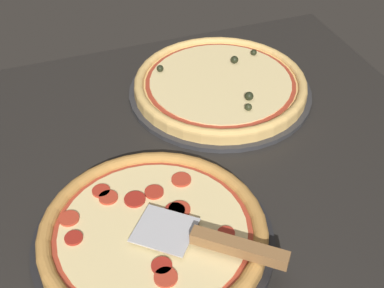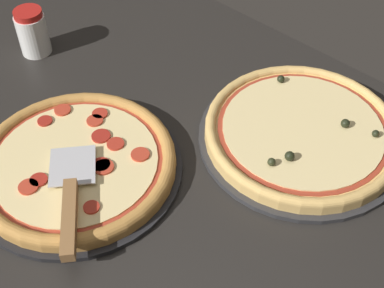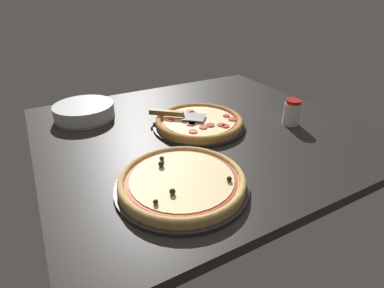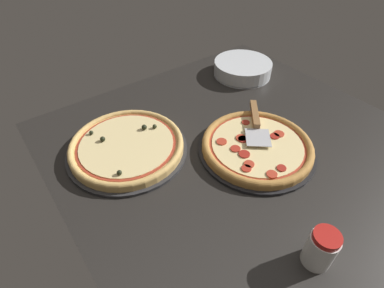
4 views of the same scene
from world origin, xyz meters
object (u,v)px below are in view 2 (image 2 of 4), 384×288
at_px(pizza_back, 302,131).
at_px(parmesan_shaker, 32,32).
at_px(pizza_front, 76,162).
at_px(serving_spatula, 70,206).

xyz_separation_m(pizza_back, parmesan_shaker, (-0.60, -0.18, 0.03)).
xyz_separation_m(pizza_front, serving_spatula, (0.09, -0.08, 0.02)).
distance_m(pizza_front, serving_spatula, 0.12).
xyz_separation_m(serving_spatula, parmesan_shaker, (-0.43, 0.24, 0.01)).
xyz_separation_m(pizza_front, pizza_back, (0.25, 0.34, 0.00)).
distance_m(pizza_front, pizza_back, 0.42).
relative_size(pizza_back, serving_spatula, 1.74).
height_order(pizza_front, serving_spatula, serving_spatula).
distance_m(pizza_back, serving_spatula, 0.45).
bearing_deg(parmesan_shaker, pizza_front, -25.28).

